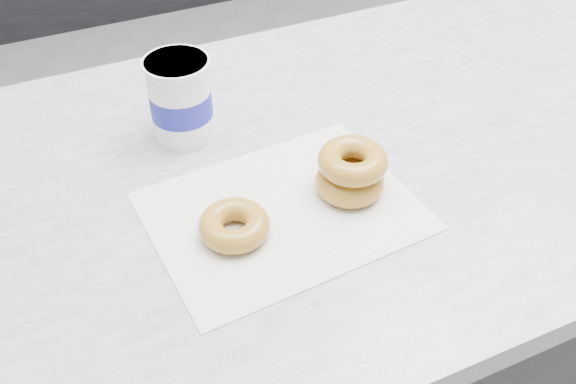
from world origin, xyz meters
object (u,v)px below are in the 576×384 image
object	(u,v)px
donut_single	(234,225)
donut_stack	(351,171)
counter	(428,294)
coffee_cup	(181,99)

from	to	relation	value
donut_single	donut_stack	world-z (taller)	donut_stack
donut_stack	counter	bearing A→B (deg)	18.30
coffee_cup	donut_stack	bearing A→B (deg)	-31.28
counter	donut_single	world-z (taller)	donut_single
donut_single	coffee_cup	distance (m)	0.23
donut_stack	coffee_cup	world-z (taller)	coffee_cup
counter	coffee_cup	xyz separation A→B (m)	(-0.43, 0.13, 0.51)
counter	donut_stack	xyz separation A→B (m)	(-0.26, -0.09, 0.48)
counter	donut_stack	bearing A→B (deg)	-161.70
donut_single	donut_stack	bearing A→B (deg)	5.05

